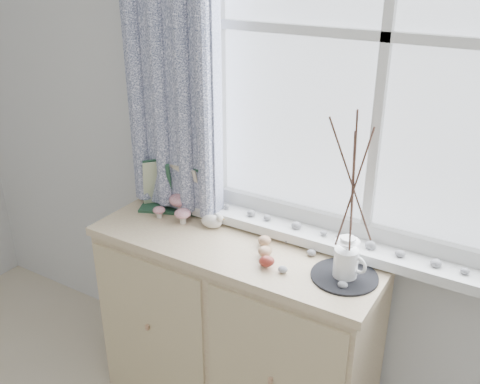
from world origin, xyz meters
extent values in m
cube|color=silver|center=(0.00, 2.00, 1.30)|extent=(4.00, 0.04, 2.60)
cube|color=white|center=(0.30, 2.00, 1.65)|extent=(1.30, 0.01, 1.40)
cube|color=silver|center=(0.30, 1.92, 0.88)|extent=(1.45, 0.16, 0.04)
cube|color=#0A173C|center=(-0.52, 1.87, 1.68)|extent=(0.44, 0.06, 1.61)
cube|color=beige|center=(-0.15, 1.75, 0.41)|extent=(1.17, 0.43, 0.81)
cube|color=beige|center=(-0.15, 1.75, 0.83)|extent=(1.20, 0.45, 0.03)
cube|color=tan|center=(-0.44, 1.53, 0.41)|extent=(0.55, 0.01, 0.75)
cylinder|color=beige|center=(-0.48, 1.84, 0.88)|extent=(0.03, 0.03, 0.07)
ellipsoid|color=maroon|center=(-0.48, 1.84, 0.92)|extent=(0.10, 0.10, 0.06)
cylinder|color=beige|center=(-0.42, 1.77, 0.87)|extent=(0.03, 0.03, 0.05)
ellipsoid|color=maroon|center=(-0.42, 1.77, 0.90)|extent=(0.07, 0.07, 0.04)
cylinder|color=beige|center=(-0.54, 1.76, 0.87)|extent=(0.02, 0.02, 0.03)
ellipsoid|color=maroon|center=(-0.54, 1.76, 0.89)|extent=(0.05, 0.05, 0.03)
ellipsoid|color=tan|center=(0.00, 1.72, 0.88)|extent=(0.05, 0.04, 0.06)
ellipsoid|color=tan|center=(-0.04, 1.79, 0.88)|extent=(0.05, 0.04, 0.06)
ellipsoid|color=maroon|center=(0.04, 1.66, 0.88)|extent=(0.05, 0.04, 0.06)
cylinder|color=black|center=(0.31, 1.74, 0.85)|extent=(0.24, 0.24, 0.01)
cylinder|color=white|center=(0.31, 1.74, 0.91)|extent=(0.11, 0.11, 0.10)
cone|color=white|center=(0.31, 1.74, 0.98)|extent=(0.09, 0.09, 0.04)
cylinder|color=white|center=(0.31, 1.74, 1.00)|extent=(0.05, 0.05, 0.02)
torus|color=white|center=(0.36, 1.74, 0.92)|extent=(0.06, 0.03, 0.06)
ellipsoid|color=gray|center=(0.11, 1.65, 0.86)|extent=(0.04, 0.03, 0.02)
ellipsoid|color=gray|center=(0.15, 1.81, 0.86)|extent=(0.04, 0.03, 0.02)
ellipsoid|color=gray|center=(0.33, 1.67, 0.86)|extent=(0.04, 0.03, 0.02)
ellipsoid|color=gray|center=(0.03, 1.85, 0.86)|extent=(0.04, 0.03, 0.02)
camera|label=1|loc=(0.82, 0.18, 1.91)|focal=40.00mm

